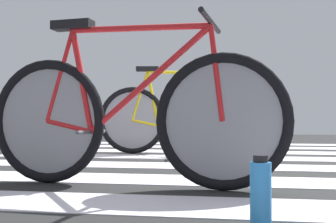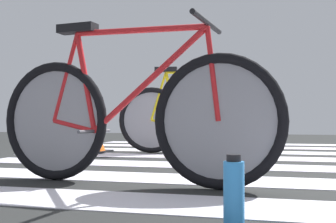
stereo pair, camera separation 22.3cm
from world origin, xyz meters
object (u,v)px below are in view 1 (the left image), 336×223
bicycle_2_of_2 (180,118)px  traffic_cone (70,135)px  bicycle_1_of_2 (129,116)px  water_bottle (261,194)px

bicycle_2_of_2 → traffic_cone: bearing=-178.1°
traffic_cone → bicycle_2_of_2: bearing=10.2°
bicycle_1_of_2 → bicycle_2_of_2: size_ratio=1.00×
bicycle_1_of_2 → water_bottle: bearing=-44.0°
bicycle_2_of_2 → water_bottle: (0.69, -3.05, -0.27)m
bicycle_1_of_2 → water_bottle: 1.08m
bicycle_1_of_2 → bicycle_2_of_2: 2.25m
water_bottle → bicycle_2_of_2: bearing=102.7°
bicycle_2_of_2 → water_bottle: 3.14m
water_bottle → traffic_cone: (-1.84, 2.84, 0.09)m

